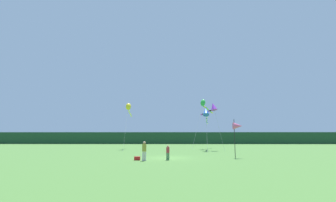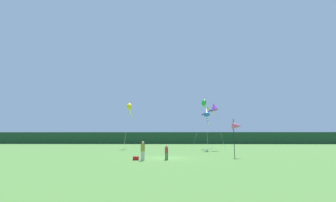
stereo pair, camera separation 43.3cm
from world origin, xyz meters
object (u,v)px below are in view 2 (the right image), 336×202
banner_flag_pole (237,126)px  kite_blue (207,113)px  kite_purple (214,107)px  person_child (167,152)px  kite_yellow (130,108)px  person_adult (143,150)px  cooler_box (136,158)px  kite_green (205,104)px

banner_flag_pole → kite_blue: (-1.43, 11.84, 2.51)m
banner_flag_pole → kite_purple: (-0.26, 12.66, 3.42)m
person_child → kite_yellow: 20.47m
kite_purple → kite_blue: size_ratio=0.89×
person_adult → cooler_box: (-0.65, 0.42, -0.76)m
cooler_box → kite_purple: 19.00m
banner_flag_pole → kite_yellow: 21.34m
person_child → kite_purple: kite_purple is taller
person_child → banner_flag_pole: 7.67m
kite_blue → kite_green: 6.37m
person_child → kite_purple: 17.44m
person_adult → kite_blue: bearing=63.3°
person_adult → banner_flag_pole: 9.68m
kite_green → cooler_box: bearing=-112.9°
person_adult → person_child: size_ratio=1.26×
person_child → kite_green: bearing=73.5°
cooler_box → kite_yellow: size_ratio=0.06×
banner_flag_pole → kite_green: (-0.91, 17.85, 4.55)m
kite_purple → kite_yellow: kite_yellow is taller
person_child → kite_yellow: bearing=110.4°
person_child → kite_purple: (6.64, 15.07, 5.75)m
kite_green → kite_yellow: kite_green is taller
person_adult → banner_flag_pole: size_ratio=0.44×
person_child → cooler_box: bearing=-175.1°
person_child → kite_yellow: kite_yellow is taller
cooler_box → banner_flag_pole: banner_flag_pole is taller
kite_purple → banner_flag_pole: bearing=-88.8°
banner_flag_pole → kite_purple: size_ratio=0.52×
cooler_box → kite_yellow: (-4.14, 18.54, 6.65)m
kite_purple → kite_green: size_ratio=0.85×
banner_flag_pole → cooler_box: bearing=-164.6°
person_adult → kite_purple: kite_purple is taller
person_child → kite_purple: bearing=66.2°
kite_blue → kite_yellow: size_ratio=1.04×
person_child → kite_green: kite_green is taller
cooler_box → banner_flag_pole: size_ratio=0.13×
person_adult → kite_yellow: 20.43m
kite_green → kite_yellow: bearing=-171.4°
kite_blue → kite_purple: bearing=35.3°
person_adult → kite_blue: (7.50, 14.90, 4.65)m
cooler_box → banner_flag_pole: (9.58, 2.63, 2.90)m
person_adult → person_child: bearing=17.8°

